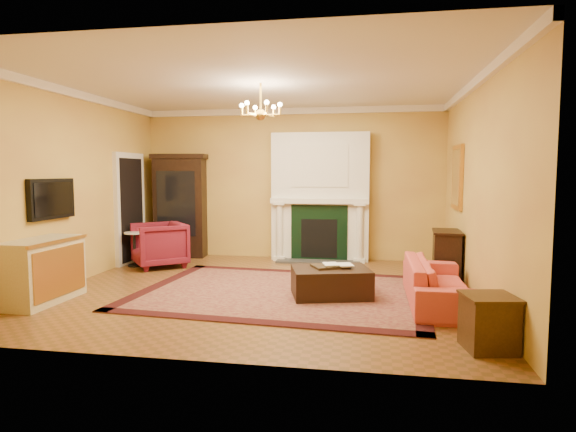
% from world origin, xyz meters
% --- Properties ---
extents(floor, '(6.00, 5.50, 0.02)m').
position_xyz_m(floor, '(0.00, 0.00, -0.01)').
color(floor, brown).
rests_on(floor, ground).
extents(ceiling, '(6.00, 5.50, 0.02)m').
position_xyz_m(ceiling, '(0.00, 0.00, 3.01)').
color(ceiling, silver).
rests_on(ceiling, wall_back).
extents(wall_back, '(6.00, 0.02, 3.00)m').
position_xyz_m(wall_back, '(0.00, 2.76, 1.50)').
color(wall_back, gold).
rests_on(wall_back, floor).
extents(wall_front, '(6.00, 0.02, 3.00)m').
position_xyz_m(wall_front, '(0.00, -2.76, 1.50)').
color(wall_front, gold).
rests_on(wall_front, floor).
extents(wall_left, '(0.02, 5.50, 3.00)m').
position_xyz_m(wall_left, '(-3.01, 0.00, 1.50)').
color(wall_left, gold).
rests_on(wall_left, floor).
extents(wall_right, '(0.02, 5.50, 3.00)m').
position_xyz_m(wall_right, '(3.01, 0.00, 1.50)').
color(wall_right, gold).
rests_on(wall_right, floor).
extents(fireplace, '(1.90, 0.70, 2.50)m').
position_xyz_m(fireplace, '(0.60, 2.57, 1.19)').
color(fireplace, silver).
rests_on(fireplace, wall_back).
extents(crown_molding, '(6.00, 5.50, 0.12)m').
position_xyz_m(crown_molding, '(0.00, 0.96, 2.94)').
color(crown_molding, white).
rests_on(crown_molding, ceiling).
extents(doorway, '(0.08, 1.05, 2.10)m').
position_xyz_m(doorway, '(-2.95, 1.70, 1.05)').
color(doorway, silver).
rests_on(doorway, wall_left).
extents(tv_panel, '(0.09, 0.95, 0.58)m').
position_xyz_m(tv_panel, '(-2.95, -0.60, 1.35)').
color(tv_panel, black).
rests_on(tv_panel, wall_left).
extents(gilt_mirror, '(0.06, 0.76, 1.05)m').
position_xyz_m(gilt_mirror, '(2.97, 1.40, 1.65)').
color(gilt_mirror, gold).
rests_on(gilt_mirror, wall_right).
extents(chandelier, '(0.63, 0.55, 0.53)m').
position_xyz_m(chandelier, '(-0.00, 0.00, 2.61)').
color(chandelier, gold).
rests_on(chandelier, ceiling).
extents(oriental_rug, '(4.29, 3.35, 0.02)m').
position_xyz_m(oriental_rug, '(0.34, -0.13, 0.01)').
color(oriental_rug, '#460F18').
rests_on(oriental_rug, floor).
extents(china_cabinet, '(1.04, 0.55, 2.01)m').
position_xyz_m(china_cabinet, '(-2.26, 2.49, 1.00)').
color(china_cabinet, black).
rests_on(china_cabinet, floor).
extents(wingback_armchair, '(1.19, 1.19, 0.90)m').
position_xyz_m(wingback_armchair, '(-2.23, 1.36, 0.45)').
color(wingback_armchair, maroon).
rests_on(wingback_armchair, floor).
extents(pedestal_table, '(0.36, 0.36, 0.64)m').
position_xyz_m(pedestal_table, '(-2.70, 1.33, 0.37)').
color(pedestal_table, black).
rests_on(pedestal_table, floor).
extents(commode, '(0.56, 1.15, 0.85)m').
position_xyz_m(commode, '(-2.73, -1.17, 0.43)').
color(commode, '#C5BD90').
rests_on(commode, floor).
extents(coral_sofa, '(0.58, 1.98, 0.77)m').
position_xyz_m(coral_sofa, '(2.47, -0.39, 0.39)').
color(coral_sofa, '#C2423D').
rests_on(coral_sofa, floor).
extents(end_table, '(0.51, 0.51, 0.52)m').
position_xyz_m(end_table, '(2.72, -2.01, 0.26)').
color(end_table, '#3C2410').
rests_on(end_table, floor).
extents(console_table, '(0.46, 0.73, 0.78)m').
position_xyz_m(console_table, '(2.78, 1.06, 0.39)').
color(console_table, black).
rests_on(console_table, floor).
extents(leather_ottoman, '(1.20, 1.00, 0.39)m').
position_xyz_m(leather_ottoman, '(1.04, -0.25, 0.21)').
color(leather_ottoman, black).
rests_on(leather_ottoman, oriental_rug).
extents(ottoman_tray, '(0.57, 0.52, 0.03)m').
position_xyz_m(ottoman_tray, '(1.02, -0.20, 0.42)').
color(ottoman_tray, black).
rests_on(ottoman_tray, leather_ottoman).
extents(book_a, '(0.20, 0.08, 0.26)m').
position_xyz_m(book_a, '(0.95, -0.24, 0.57)').
color(book_a, gray).
rests_on(book_a, ottoman_tray).
extents(book_b, '(0.19, 0.07, 0.27)m').
position_xyz_m(book_b, '(1.15, -0.22, 0.57)').
color(book_b, gray).
rests_on(book_b, ottoman_tray).
extents(topiary_left, '(0.15, 0.15, 0.42)m').
position_xyz_m(topiary_left, '(-0.03, 2.53, 1.46)').
color(topiary_left, gray).
rests_on(topiary_left, fireplace).
extents(topiary_right, '(0.17, 0.17, 0.45)m').
position_xyz_m(topiary_right, '(1.22, 2.53, 1.48)').
color(topiary_right, gray).
rests_on(topiary_right, fireplace).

